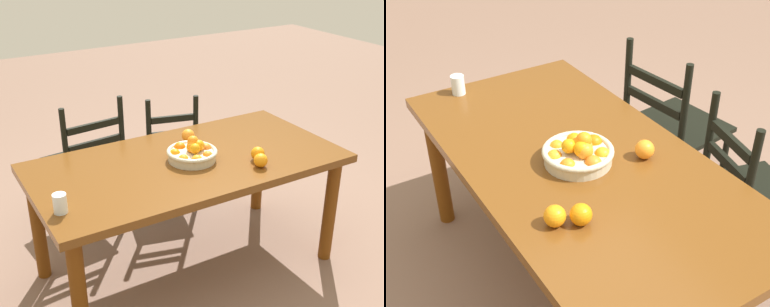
{
  "view_description": "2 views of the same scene",
  "coord_description": "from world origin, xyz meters",
  "views": [
    {
      "loc": [
        -1.3,
        -2.26,
        1.96
      ],
      "look_at": [
        0.02,
        -0.02,
        0.77
      ],
      "focal_mm": 47.6,
      "sensor_mm": 36.0,
      "label": 1
    },
    {
      "loc": [
        1.5,
        -0.94,
        1.94
      ],
      "look_at": [
        0.02,
        -0.02,
        0.77
      ],
      "focal_mm": 49.77,
      "sensor_mm": 36.0,
      "label": 2
    }
  ],
  "objects": [
    {
      "name": "chair_by_cabinet",
      "position": [
        0.27,
        0.74,
        0.42
      ],
      "size": [
        0.47,
        0.47,
        0.89
      ],
      "rotation": [
        0.0,
        0.0,
        2.9
      ],
      "color": "black",
      "rests_on": "ground"
    },
    {
      "name": "chair_near_window",
      "position": [
        -0.34,
        0.8,
        0.45
      ],
      "size": [
        0.5,
        0.5,
        0.94
      ],
      "rotation": [
        0.0,
        0.0,
        3.25
      ],
      "color": "black",
      "rests_on": "ground"
    },
    {
      "name": "fruit_bowl",
      "position": [
        0.02,
        -0.02,
        0.78
      ],
      "size": [
        0.29,
        0.29,
        0.14
      ],
      "color": "beige",
      "rests_on": "dining_table"
    },
    {
      "name": "dining_table",
      "position": [
        0.0,
        0.0,
        0.64
      ],
      "size": [
        1.76,
        0.89,
        0.73
      ],
      "color": "brown",
      "rests_on": "ground"
    },
    {
      "name": "orange_loose_0",
      "position": [
        0.13,
        0.23,
        0.77
      ],
      "size": [
        0.08,
        0.08,
        0.08
      ],
      "primitive_type": "sphere",
      "color": "orange",
      "rests_on": "dining_table"
    },
    {
      "name": "drinking_glass",
      "position": [
        -0.8,
        -0.2,
        0.78
      ],
      "size": [
        0.07,
        0.07,
        0.1
      ],
      "primitive_type": "cylinder",
      "color": "silver",
      "rests_on": "dining_table"
    },
    {
      "name": "ground_plane",
      "position": [
        0.0,
        0.0,
        0.0
      ],
      "size": [
        12.0,
        12.0,
        0.0
      ],
      "primitive_type": "plane",
      "color": "#7D5F4F"
    },
    {
      "name": "orange_loose_1",
      "position": [
        0.34,
        -0.2,
        0.77
      ],
      "size": [
        0.08,
        0.08,
        0.08
      ],
      "primitive_type": "sphere",
      "color": "orange",
      "rests_on": "dining_table"
    },
    {
      "name": "orange_loose_2",
      "position": [
        0.3,
        -0.28,
        0.77
      ],
      "size": [
        0.08,
        0.08,
        0.08
      ],
      "primitive_type": "sphere",
      "color": "orange",
      "rests_on": "dining_table"
    }
  ]
}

